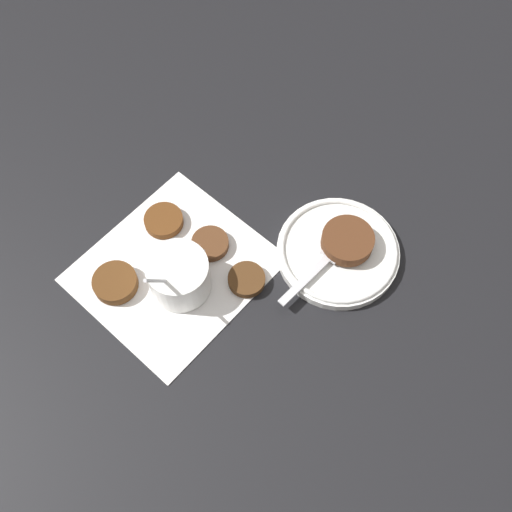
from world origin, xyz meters
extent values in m
plane|color=black|center=(0.00, 0.00, 0.00)|extent=(4.00, 4.00, 0.00)
cube|color=white|center=(0.01, 0.01, 0.00)|extent=(0.30, 0.28, 0.00)
cylinder|color=white|center=(0.00, -0.02, 0.04)|extent=(0.09, 0.09, 0.06)
cylinder|color=gold|center=(0.00, -0.02, 0.02)|extent=(0.08, 0.08, 0.03)
cone|color=white|center=(0.04, -0.02, 0.06)|extent=(0.02, 0.02, 0.02)
cylinder|color=silver|center=(-0.03, -0.03, 0.08)|extent=(0.06, 0.03, 0.11)
cylinder|color=#5B3316|center=(0.04, 0.09, 0.01)|extent=(0.06, 0.06, 0.01)
cylinder|color=#563317|center=(-0.08, 0.04, 0.01)|extent=(0.07, 0.07, 0.02)
cylinder|color=#55321C|center=(0.07, 0.01, 0.01)|extent=(0.06, 0.06, 0.01)
cylinder|color=#4C2F18|center=(0.08, -0.07, 0.01)|extent=(0.06, 0.06, 0.01)
cylinder|color=white|center=(0.22, -0.12, 0.01)|extent=(0.19, 0.19, 0.01)
torus|color=white|center=(0.22, -0.12, 0.02)|extent=(0.18, 0.18, 0.01)
cylinder|color=#512D19|center=(0.23, -0.13, 0.03)|extent=(0.08, 0.08, 0.02)
cube|color=silver|center=(0.14, -0.13, 0.02)|extent=(0.10, 0.02, 0.00)
cube|color=silver|center=(0.22, -0.12, 0.02)|extent=(0.07, 0.04, 0.00)
cube|color=black|center=(0.22, -0.13, 0.03)|extent=(0.05, 0.01, 0.00)
cube|color=black|center=(0.22, -0.12, 0.03)|extent=(0.05, 0.01, 0.00)
cube|color=black|center=(0.22, -0.12, 0.03)|extent=(0.05, 0.01, 0.00)
camera|label=1|loc=(-0.15, -0.37, 0.82)|focal=42.00mm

